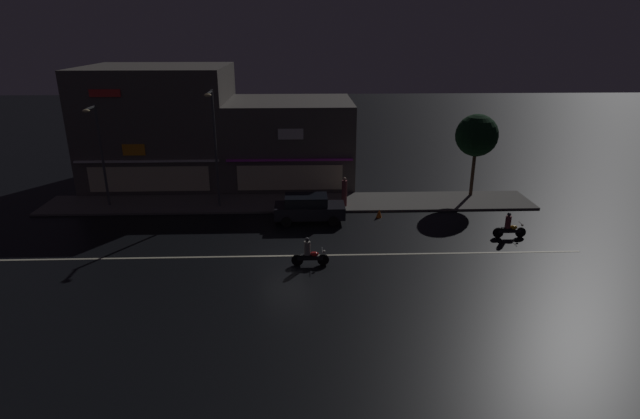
{
  "coord_description": "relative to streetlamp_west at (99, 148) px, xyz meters",
  "views": [
    {
      "loc": [
        0.87,
        -24.1,
        11.24
      ],
      "look_at": [
        1.87,
        3.34,
        1.37
      ],
      "focal_mm": 28.25,
      "sensor_mm": 36.0,
      "label": 1
    }
  ],
  "objects": [
    {
      "name": "ground_plane",
      "position": [
        12.09,
        -8.01,
        -4.09
      ],
      "size": [
        140.0,
        140.0,
        0.0
      ],
      "primitive_type": "plane",
      "color": "black"
    },
    {
      "name": "lane_divider_stripe",
      "position": [
        12.09,
        -8.01,
        -4.09
      ],
      "size": [
        31.36,
        0.16,
        0.01
      ],
      "primitive_type": "cube",
      "color": "beige",
      "rests_on": "ground"
    },
    {
      "name": "sidewalk_far",
      "position": [
        12.09,
        0.4,
        -4.02
      ],
      "size": [
        33.01,
        3.8,
        0.14
      ],
      "primitive_type": "cube",
      "color": "#5B5954",
      "rests_on": "ground"
    },
    {
      "name": "storefront_left_block",
      "position": [
        12.09,
        6.26,
        -1.0
      ],
      "size": [
        9.33,
        8.08,
        6.2
      ],
      "color": "#56514C",
      "rests_on": "ground"
    },
    {
      "name": "storefront_center_block",
      "position": [
        2.18,
        6.77,
        0.25
      ],
      "size": [
        10.49,
        9.09,
        8.69
      ],
      "color": "#56514C",
      "rests_on": "ground"
    },
    {
      "name": "streetlamp_west",
      "position": [
        0.0,
        0.0,
        0.0
      ],
      "size": [
        0.44,
        1.64,
        6.64
      ],
      "color": "#47494C",
      "rests_on": "sidewalk_far"
    },
    {
      "name": "streetlamp_mid",
      "position": [
        7.43,
        -0.48,
        0.5
      ],
      "size": [
        0.44,
        1.64,
        7.6
      ],
      "color": "#47494C",
      "rests_on": "sidewalk_far"
    },
    {
      "name": "pedestrian_on_sidewalk",
      "position": [
        15.72,
        -0.54,
        -3.03
      ],
      "size": [
        0.35,
        0.35,
        1.96
      ],
      "rotation": [
        0.0,
        0.0,
        5.9
      ],
      "color": "brown",
      "rests_on": "sidewalk_far"
    },
    {
      "name": "street_tree",
      "position": [
        24.88,
        1.42,
        0.31
      ],
      "size": [
        2.89,
        2.89,
        5.72
      ],
      "color": "#473323",
      "rests_on": "sidewalk_far"
    },
    {
      "name": "parked_car_near_kerb",
      "position": [
        13.33,
        -2.96,
        -3.22
      ],
      "size": [
        4.3,
        1.98,
        1.67
      ],
      "rotation": [
        0.0,
        0.0,
        3.14
      ],
      "color": "black",
      "rests_on": "ground"
    },
    {
      "name": "motorcycle_lead",
      "position": [
        24.67,
        -5.98,
        -3.46
      ],
      "size": [
        1.9,
        0.6,
        1.52
      ],
      "rotation": [
        0.0,
        0.0,
        -0.05
      ],
      "color": "black",
      "rests_on": "ground"
    },
    {
      "name": "motorcycle_following",
      "position": [
        13.25,
        -9.17,
        -3.46
      ],
      "size": [
        1.9,
        0.6,
        1.52
      ],
      "rotation": [
        0.0,
        0.0,
        3.06
      ],
      "color": "black",
      "rests_on": "ground"
    },
    {
      "name": "traffic_cone",
      "position": [
        17.78,
        -2.45,
        -3.82
      ],
      "size": [
        0.36,
        0.36,
        0.55
      ],
      "primitive_type": "cone",
      "color": "orange",
      "rests_on": "ground"
    }
  ]
}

